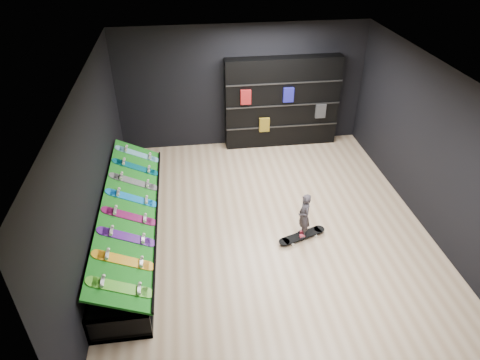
{
  "coord_description": "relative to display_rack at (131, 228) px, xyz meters",
  "views": [
    {
      "loc": [
        -1.38,
        -6.28,
        5.3
      ],
      "look_at": [
        -0.5,
        0.2,
        1.0
      ],
      "focal_mm": 32.0,
      "sensor_mm": 36.0,
      "label": 1
    }
  ],
  "objects": [
    {
      "name": "wall_left",
      "position": [
        -0.45,
        0.0,
        1.25
      ],
      "size": [
        0.02,
        7.0,
        3.0
      ],
      "primitive_type": "cube",
      "color": "black",
      "rests_on": "ground"
    },
    {
      "name": "display_board_3",
      "position": [
        0.06,
        -0.27,
        0.49
      ],
      "size": [
        0.93,
        0.22,
        0.5
      ],
      "primitive_type": null,
      "rotation": [
        0.0,
        0.44,
        0.0
      ],
      "color": "#E5198C",
      "rests_on": "turf_ramp"
    },
    {
      "name": "floor",
      "position": [
        2.55,
        0.0,
        -0.25
      ],
      "size": [
        6.0,
        7.0,
        0.01
      ],
      "primitive_type": "cube",
      "color": "tan",
      "rests_on": "ground"
    },
    {
      "name": "child",
      "position": [
        3.13,
        -0.42,
        0.11
      ],
      "size": [
        0.15,
        0.21,
        0.54
      ],
      "primitive_type": "imported",
      "rotation": [
        0.0,
        0.0,
        -1.54
      ],
      "color": "black",
      "rests_on": "floor_skateboard"
    },
    {
      "name": "display_board_6",
      "position": [
        0.06,
        1.36,
        0.49
      ],
      "size": [
        0.93,
        0.22,
        0.5
      ],
      "primitive_type": null,
      "rotation": [
        0.0,
        0.44,
        0.0
      ],
      "color": "#0C8C99",
      "rests_on": "turf_ramp"
    },
    {
      "name": "wall_right",
      "position": [
        5.55,
        0.0,
        1.25
      ],
      "size": [
        0.02,
        7.0,
        3.0
      ],
      "primitive_type": "cube",
      "color": "black",
      "rests_on": "ground"
    },
    {
      "name": "wall_front",
      "position": [
        2.55,
        -3.5,
        1.25
      ],
      "size": [
        6.0,
        0.02,
        3.0
      ],
      "primitive_type": "cube",
      "color": "black",
      "rests_on": "ground"
    },
    {
      "name": "turf_ramp",
      "position": [
        0.05,
        0.0,
        0.46
      ],
      "size": [
        0.92,
        4.5,
        0.46
      ],
      "primitive_type": "cube",
      "rotation": [
        0.0,
        0.44,
        0.0
      ],
      "color": "#106612",
      "rests_on": "display_rack"
    },
    {
      "name": "display_board_2",
      "position": [
        0.06,
        -0.81,
        0.49
      ],
      "size": [
        0.93,
        0.22,
        0.5
      ],
      "primitive_type": null,
      "rotation": [
        0.0,
        0.44,
        0.0
      ],
      "color": "purple",
      "rests_on": "turf_ramp"
    },
    {
      "name": "ceiling",
      "position": [
        2.55,
        0.0,
        2.75
      ],
      "size": [
        6.0,
        7.0,
        0.01
      ],
      "primitive_type": "cube",
      "color": "white",
      "rests_on": "ground"
    },
    {
      "name": "display_rack",
      "position": [
        0.0,
        0.0,
        0.0
      ],
      "size": [
        0.9,
        4.5,
        0.5
      ],
      "primitive_type": null,
      "color": "black",
      "rests_on": "ground"
    },
    {
      "name": "back_shelving",
      "position": [
        3.52,
        3.32,
        0.87
      ],
      "size": [
        2.8,
        0.33,
        2.24
      ],
      "primitive_type": "cube",
      "color": "black",
      "rests_on": "ground"
    },
    {
      "name": "wall_back",
      "position": [
        2.55,
        3.5,
        1.25
      ],
      "size": [
        6.0,
        0.02,
        3.0
      ],
      "primitive_type": "cube",
      "color": "black",
      "rests_on": "ground"
    },
    {
      "name": "display_board_5",
      "position": [
        0.06,
        0.81,
        0.49
      ],
      "size": [
        0.93,
        0.22,
        0.5
      ],
      "primitive_type": null,
      "rotation": [
        0.0,
        0.44,
        0.0
      ],
      "color": "black",
      "rests_on": "turf_ramp"
    },
    {
      "name": "display_board_0",
      "position": [
        0.06,
        -1.9,
        0.49
      ],
      "size": [
        0.93,
        0.22,
        0.5
      ],
      "primitive_type": null,
      "rotation": [
        0.0,
        0.44,
        0.0
      ],
      "color": "green",
      "rests_on": "turf_ramp"
    },
    {
      "name": "display_board_1",
      "position": [
        0.06,
        -1.36,
        0.49
      ],
      "size": [
        0.93,
        0.22,
        0.5
      ],
      "primitive_type": null,
      "rotation": [
        0.0,
        0.44,
        0.0
      ],
      "color": "orange",
      "rests_on": "turf_ramp"
    },
    {
      "name": "display_board_7",
      "position": [
        0.06,
        1.9,
        0.49
      ],
      "size": [
        0.93,
        0.22,
        0.5
      ],
      "primitive_type": null,
      "rotation": [
        0.0,
        0.44,
        0.0
      ],
      "color": "#0CB2E5",
      "rests_on": "turf_ramp"
    },
    {
      "name": "display_board_4",
      "position": [
        0.06,
        0.27,
        0.49
      ],
      "size": [
        0.93,
        0.22,
        0.5
      ],
      "primitive_type": null,
      "rotation": [
        0.0,
        0.44,
        0.0
      ],
      "color": "blue",
      "rests_on": "turf_ramp"
    },
    {
      "name": "floor_skateboard",
      "position": [
        3.13,
        -0.42,
        -0.2
      ],
      "size": [
        1.0,
        0.53,
        0.09
      ],
      "primitive_type": null,
      "rotation": [
        0.0,
        0.0,
        0.34
      ],
      "color": "black",
      "rests_on": "ground"
    }
  ]
}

